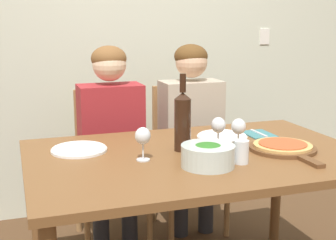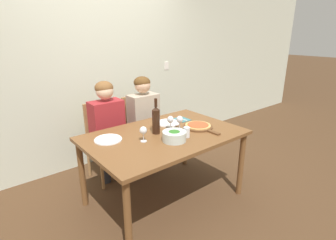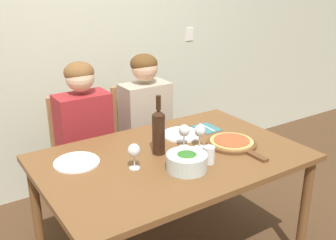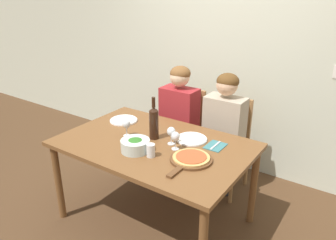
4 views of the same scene
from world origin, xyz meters
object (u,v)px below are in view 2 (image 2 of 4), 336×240
Objects in this scene: person_woman at (108,123)px; wine_glass_right at (170,120)px; chair_left at (105,138)px; person_man at (144,114)px; dinner_plate_left at (108,139)px; broccoli_bowl at (174,136)px; chair_right at (140,129)px; water_tumbler at (187,132)px; wine_bottle at (156,120)px; fork_on_napkin at (182,119)px; pizza_on_board at (198,126)px; wine_glass_left at (143,131)px; dinner_plate_right at (168,123)px; wine_glass_centre at (179,120)px.

wine_glass_right is at bearing -61.62° from person_woman.
person_man reaches higher than chair_left.
dinner_plate_left is at bearing -145.21° from person_man.
broccoli_bowl is (0.21, -1.07, 0.31)m from chair_left.
chair_right is 9.29× the size of water_tumbler.
wine_bottle is 0.54m from fork_on_napkin.
chair_right is 0.77× the size of person_man.
pizza_on_board is 3.03× the size of wine_glass_left.
wine_glass_right is (-0.14, -0.82, 0.37)m from chair_right.
chair_left is 0.99m from fork_on_napkin.
broccoli_bowl is 0.50m from dinner_plate_right.
wine_glass_right reaches higher than broccoli_bowl.
pizza_on_board reaches higher than fork_on_napkin.
fork_on_napkin is (0.05, 0.32, -0.01)m from pizza_on_board.
wine_glass_centre reaches higher than broccoli_bowl.
water_tumbler reaches higher than pizza_on_board.
person_man is at bearing 98.89° from pizza_on_board.
dinner_plate_right is 0.57m from wine_glass_left.
dinner_plate_left is at bearing -116.27° from person_woman.
chair_left is at bearing 90.00° from person_woman.
person_woman reaches higher than chair_left.
water_tumbler is (-0.11, -0.42, 0.04)m from dinner_plate_right.
chair_right is 1.11m from wine_glass_left.
water_tumbler is (0.37, -0.96, 0.08)m from person_woman.
water_tumbler is (-0.28, -0.11, 0.04)m from pizza_on_board.
fork_on_napkin is at bearing -37.43° from person_woman.
person_woman reaches higher than wine_bottle.
wine_glass_centre is at bearing 154.42° from pizza_on_board.
broccoli_bowl is 2.25× the size of water_tumbler.
wine_bottle is at bearing 23.47° from wine_glass_left.
chair_left is at bearing 180.00° from chair_right.
dinner_plate_left is 0.36m from wine_glass_left.
pizza_on_board is 0.68m from wine_glass_left.
wine_glass_left is (-0.54, -0.90, 0.37)m from chair_right.
person_woman is at bearing 127.50° from pizza_on_board.
person_woman is 8.17× the size of wine_glass_right.
wine_glass_centre is at bearing -62.25° from chair_left.
wine_bottle is at bearing 160.84° from pizza_on_board.
person_man reaches higher than wine_glass_left.
wine_glass_right reaches higher than pizza_on_board.
dinner_plate_right is (0.48, -0.54, 0.04)m from person_woman.
dinner_plate_right is at bearing -93.72° from chair_right.
wine_bottle is 1.39× the size of dinner_plate_right.
wine_glass_right is (-0.10, -0.16, 0.10)m from dinner_plate_right.
chair_left reaches higher than fork_on_napkin.
wine_glass_left is at bearing 174.78° from pizza_on_board.
fork_on_napkin is at bearing -42.85° from chair_left.
wine_bottle reaches higher than chair_right.
dinner_plate_left is at bearing 161.94° from pizza_on_board.
wine_bottle is 0.80× the size of pizza_on_board.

